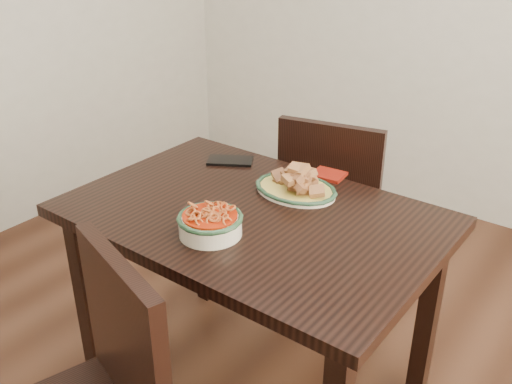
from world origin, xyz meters
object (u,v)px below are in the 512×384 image
Objects in this scene: dining_table at (252,238)px; fish_plate at (296,180)px; noodle_bowl at (210,222)px; chair_far at (334,204)px; smartphone at (230,161)px.

fish_plate is (0.04, 0.20, 0.15)m from dining_table.
fish_plate is 0.39m from noodle_bowl.
dining_table is 0.25m from fish_plate.
chair_far is at bearing 94.31° from dining_table.
noodle_bowl reaches higher than smartphone.
chair_far is 3.10× the size of fish_plate.
noodle_bowl is at bearing -92.99° from dining_table.
chair_far reaches higher than fish_plate.
noodle_bowl is at bearing 80.31° from chair_far.
noodle_bowl reaches higher than dining_table.
noodle_bowl is at bearing -96.78° from fish_plate.
noodle_bowl is 0.55m from smartphone.
fish_plate is 1.46× the size of noodle_bowl.
smartphone is (-0.26, -0.37, 0.26)m from chair_far.
chair_far is at bearing 92.62° from noodle_bowl.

